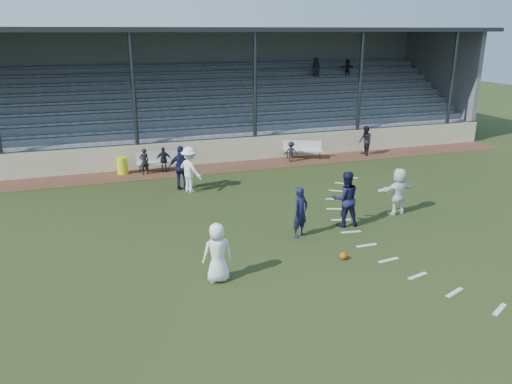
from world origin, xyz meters
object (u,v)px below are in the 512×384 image
trash_bin (122,166)px  football (343,256)px  official (365,141)px  player_navy_lead (300,212)px  bench_left (158,160)px  player_white_lead (217,253)px  bench_right (303,148)px

trash_bin → football: bearing=-64.5°
trash_bin → official: 12.72m
trash_bin → official: (12.71, -0.37, 0.40)m
trash_bin → player_navy_lead: (4.97, -9.54, 0.43)m
bench_left → player_white_lead: size_ratio=1.23×
bench_right → football: bearing=-84.5°
bench_right → football: size_ratio=8.95×
trash_bin → player_white_lead: 11.77m
player_navy_lead → football: bearing=-101.7°
official → bench_right: bearing=-88.6°
official → trash_bin: bearing=-83.7°
football → player_white_lead: 3.91m
trash_bin → football: 12.80m
bench_right → official: official is taller
bench_left → player_navy_lead: player_navy_lead is taller
player_navy_lead → official: player_navy_lead is taller
bench_left → player_navy_lead: 10.03m
bench_left → bench_right: (7.59, 0.12, 0.00)m
bench_left → football: (3.86, -11.46, -0.47)m
bench_right → player_white_lead: bearing=-99.6°
official → player_white_lead: bearing=-36.4°
football → official: size_ratio=0.14×
football → official: bearing=57.2°
official → player_navy_lead: bearing=-32.2°
player_navy_lead → bench_left: bearing=82.8°
football → official: 13.32m
bench_right → player_navy_lead: bearing=-90.6°
official → bench_left: bearing=-83.5°
bench_left → official: bearing=3.9°
football → official: official is taller
bench_right → trash_bin: 9.23m
player_white_lead → player_navy_lead: size_ratio=0.97×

